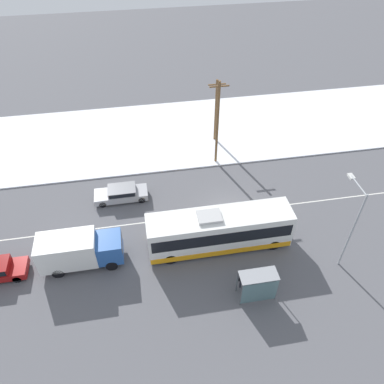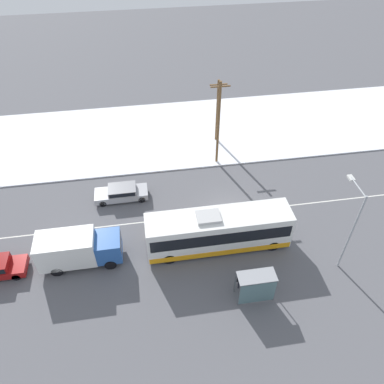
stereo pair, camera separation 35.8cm
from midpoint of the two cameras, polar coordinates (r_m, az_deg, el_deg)
ground_plane at (r=33.42m, az=5.82°, el=-3.13°), size 120.00×120.00×0.00m
snow_lot at (r=43.57m, az=1.72°, el=9.41°), size 80.00×13.56×0.12m
lane_marking_center at (r=33.42m, az=5.82°, el=-3.13°), size 60.00×0.12×0.00m
city_bus at (r=29.51m, az=4.39°, el=-5.90°), size 11.30×2.57×3.58m
box_truck at (r=29.71m, az=-16.72°, el=-8.24°), size 6.18×2.30×2.86m
sedan_car at (r=34.66m, az=-10.37°, el=-0.04°), size 4.79×1.80×1.31m
pedestrian_at_stop at (r=27.67m, az=7.90°, el=-12.92°), size 0.66×0.29×1.83m
bus_shelter at (r=26.84m, az=10.25°, el=-13.85°), size 2.65×1.20×2.40m
streetlamp at (r=28.62m, az=23.48°, el=-3.92°), size 0.36×2.48×7.31m
utility_pole_roadside at (r=36.23m, az=4.34°, el=10.42°), size 1.80×0.24×8.88m
utility_pole_snowlot at (r=40.12m, az=4.13°, el=12.33°), size 1.80×0.24×7.11m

